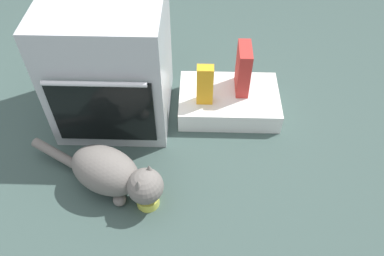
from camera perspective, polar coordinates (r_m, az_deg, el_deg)
ground at (r=2.11m, az=-13.21°, el=-4.11°), size 8.00×8.00×0.00m
oven at (r=2.10m, az=-12.05°, el=9.66°), size 0.60×0.63×0.71m
pantry_cabinet at (r=2.26m, az=5.49°, el=4.02°), size 0.58×0.39×0.12m
food_bowl at (r=1.88m, az=-6.62°, el=-10.55°), size 0.11×0.11×0.08m
cat at (r=1.87m, az=-11.78°, el=-6.63°), size 0.71×0.40×0.25m
juice_carton at (r=2.08m, az=1.94°, el=6.45°), size 0.09×0.06×0.24m
cereal_box at (r=2.17m, az=7.65°, el=8.71°), size 0.07×0.18×0.28m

